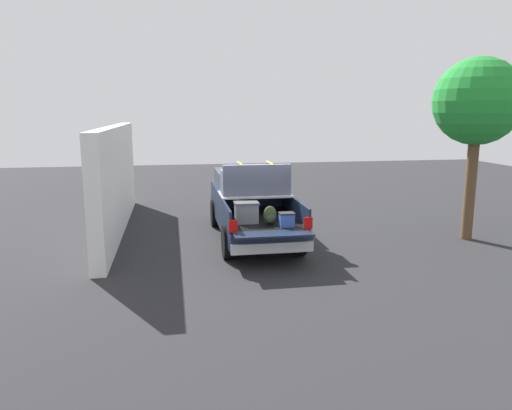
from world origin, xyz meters
name	(u,v)px	position (x,y,z in m)	size (l,w,h in m)	color
ground_plane	(252,239)	(0.00, 0.00, 0.00)	(40.00, 40.00, 0.00)	#262628
pickup_truck	(250,204)	(0.36, 0.00, 0.95)	(6.05, 2.06, 2.23)	#162138
building_facade	(116,179)	(1.75, 3.87, 1.57)	(8.90, 0.36, 3.15)	white
tree_background	(478,103)	(-1.05, -6.02, 3.80)	(2.37, 2.37, 5.03)	brown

